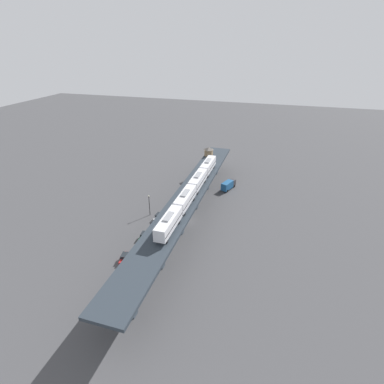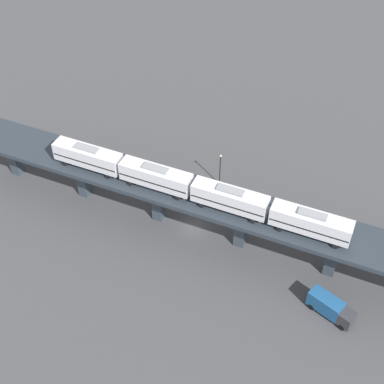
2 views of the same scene
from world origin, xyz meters
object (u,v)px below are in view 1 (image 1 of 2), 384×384
Objects in this scene: signal_hut at (209,151)px; street_car_silver at (159,217)px; subway_train at (192,189)px; delivery_truck at (228,185)px; street_car_green at (144,236)px; street_lamp at (149,204)px; street_car_red at (125,258)px.

signal_hut is 0.75× the size of street_car_silver.
delivery_truck is at bearing -105.00° from subway_train.
street_lamp is at bearing -73.55° from street_car_green.
subway_train is 18.98m from street_car_green.
signal_hut is at bearing -106.12° from street_lamp.
street_car_green is (10.13, 12.50, -10.07)m from subway_train.
street_lamp reaches higher than street_car_green.
subway_train is 11.00× the size of street_car_green.
subway_train reaches higher than delivery_truck.
street_car_silver is (6.63, 37.23, -9.33)m from signal_hut.
street_car_red is at bearing 97.39° from street_lamp.
subway_train is at bearing -115.97° from street_car_red.
street_car_red is 20.42m from street_car_silver.
street_car_red is 9.86m from street_car_green.
signal_hut is 58.85m from street_car_red.
delivery_truck is (-16.79, -37.38, 0.82)m from street_car_green.
signal_hut is 0.49× the size of street_lamp.
street_car_silver is (-0.79, -20.40, 0.00)m from street_car_red.
street_lamp reaches higher than street_car_silver.
signal_hut is 37.52m from street_lamp.
street_car_red is 50.38m from delivery_truck.
signal_hut is 0.45× the size of delivery_truck.
street_lamp is at bearing 50.93° from delivery_truck.
street_car_silver is at bearing -90.20° from street_car_green.
signal_hut is at bearing -97.94° from street_car_green.
subway_train reaches higher than street_car_green.
delivery_truck reaches higher than street_car_silver.
signal_hut is 0.73× the size of street_car_red.
street_car_red is 1.03× the size of street_car_silver.
street_lamp is (13.74, 0.26, -6.90)m from subway_train.
subway_train is 14.39m from street_car_silver.
subway_train is at bearing -169.15° from street_car_silver.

